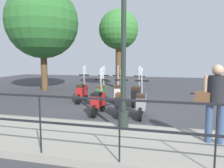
{
  "coord_description": "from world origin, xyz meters",
  "views": [
    {
      "loc": [
        -7.57,
        -1.44,
        1.87
      ],
      "look_at": [
        0.2,
        0.5,
        0.9
      ],
      "focal_mm": 35.0,
      "sensor_mm": 36.0,
      "label": 1
    }
  ],
  "objects_px": {
    "tree_large": "(42,23)",
    "scooter_near_2": "(98,100)",
    "lamp_post_near": "(124,53)",
    "tree_distant": "(119,30)",
    "scooter_far_0": "(137,93)",
    "scooter_far_2": "(102,92)",
    "scooter_near_0": "(141,102)",
    "scooter_near_1": "(120,101)",
    "potted_palm": "(219,89)",
    "pedestrian_with_bag": "(215,98)",
    "scooter_far_3": "(82,91)",
    "scooter_far_1": "(118,92)"
  },
  "relations": [
    {
      "from": "scooter_far_0",
      "to": "tree_large",
      "type": "bearing_deg",
      "value": 72.87
    },
    {
      "from": "scooter_near_0",
      "to": "scooter_far_1",
      "type": "relative_size",
      "value": 1.0
    },
    {
      "from": "tree_large",
      "to": "scooter_near_1",
      "type": "xyz_separation_m",
      "value": [
        -4.37,
        -5.37,
        -3.33
      ]
    },
    {
      "from": "tree_large",
      "to": "lamp_post_near",
      "type": "bearing_deg",
      "value": -135.99
    },
    {
      "from": "scooter_near_1",
      "to": "tree_large",
      "type": "bearing_deg",
      "value": 44.84
    },
    {
      "from": "tree_distant",
      "to": "scooter_far_3",
      "type": "distance_m",
      "value": 5.62
    },
    {
      "from": "scooter_near_2",
      "to": "scooter_far_3",
      "type": "relative_size",
      "value": 1.0
    },
    {
      "from": "tree_large",
      "to": "tree_distant",
      "type": "relative_size",
      "value": 1.23
    },
    {
      "from": "potted_palm",
      "to": "scooter_far_0",
      "type": "height_order",
      "value": "scooter_far_0"
    },
    {
      "from": "tree_distant",
      "to": "scooter_far_2",
      "type": "bearing_deg",
      "value": -175.78
    },
    {
      "from": "lamp_post_near",
      "to": "scooter_far_2",
      "type": "xyz_separation_m",
      "value": [
        3.22,
        1.52,
        -1.49
      ]
    },
    {
      "from": "scooter_near_1",
      "to": "scooter_far_1",
      "type": "relative_size",
      "value": 1.0
    },
    {
      "from": "potted_palm",
      "to": "tree_distant",
      "type": "bearing_deg",
      "value": 65.64
    },
    {
      "from": "scooter_far_0",
      "to": "scooter_far_3",
      "type": "xyz_separation_m",
      "value": [
        0.06,
        2.32,
        0.0
      ]
    },
    {
      "from": "lamp_post_near",
      "to": "pedestrian_with_bag",
      "type": "distance_m",
      "value": 2.22
    },
    {
      "from": "scooter_near_2",
      "to": "pedestrian_with_bag",
      "type": "bearing_deg",
      "value": -121.2
    },
    {
      "from": "scooter_near_0",
      "to": "scooter_far_1",
      "type": "xyz_separation_m",
      "value": [
        1.87,
        1.16,
        0.0
      ]
    },
    {
      "from": "scooter_far_0",
      "to": "scooter_far_2",
      "type": "xyz_separation_m",
      "value": [
        0.01,
        1.44,
        0.0
      ]
    },
    {
      "from": "scooter_near_0",
      "to": "lamp_post_near",
      "type": "bearing_deg",
      "value": 166.47
    },
    {
      "from": "scooter_near_0",
      "to": "scooter_near_2",
      "type": "height_order",
      "value": "same"
    },
    {
      "from": "lamp_post_near",
      "to": "scooter_near_2",
      "type": "bearing_deg",
      "value": 36.04
    },
    {
      "from": "lamp_post_near",
      "to": "tree_distant",
      "type": "height_order",
      "value": "tree_distant"
    },
    {
      "from": "tree_distant",
      "to": "pedestrian_with_bag",
      "type": "bearing_deg",
      "value": -155.76
    },
    {
      "from": "scooter_far_0",
      "to": "scooter_far_2",
      "type": "bearing_deg",
      "value": 98.4
    },
    {
      "from": "scooter_far_1",
      "to": "scooter_far_2",
      "type": "xyz_separation_m",
      "value": [
        -0.19,
        0.63,
        0.0
      ]
    },
    {
      "from": "potted_palm",
      "to": "scooter_near_1",
      "type": "relative_size",
      "value": 0.69
    },
    {
      "from": "lamp_post_near",
      "to": "scooter_far_0",
      "type": "height_order",
      "value": "lamp_post_near"
    },
    {
      "from": "pedestrian_with_bag",
      "to": "scooter_far_0",
      "type": "height_order",
      "value": "pedestrian_with_bag"
    },
    {
      "from": "pedestrian_with_bag",
      "to": "scooter_far_1",
      "type": "relative_size",
      "value": 1.03
    },
    {
      "from": "scooter_near_2",
      "to": "scooter_near_0",
      "type": "bearing_deg",
      "value": -87.73
    },
    {
      "from": "scooter_near_0",
      "to": "scooter_near_1",
      "type": "height_order",
      "value": "same"
    },
    {
      "from": "tree_distant",
      "to": "scooter_near_1",
      "type": "height_order",
      "value": "tree_distant"
    },
    {
      "from": "scooter_far_3",
      "to": "scooter_near_2",
      "type": "bearing_deg",
      "value": -144.88
    },
    {
      "from": "scooter_near_1",
      "to": "scooter_near_2",
      "type": "xyz_separation_m",
      "value": [
        -0.06,
        0.73,
        0.0
      ]
    },
    {
      "from": "scooter_far_0",
      "to": "scooter_far_2",
      "type": "relative_size",
      "value": 1.0
    },
    {
      "from": "tree_large",
      "to": "scooter_near_2",
      "type": "distance_m",
      "value": 7.23
    },
    {
      "from": "tree_distant",
      "to": "scooter_far_0",
      "type": "xyz_separation_m",
      "value": [
        -4.78,
        -1.79,
        -3.02
      ]
    },
    {
      "from": "scooter_near_0",
      "to": "scooter_far_2",
      "type": "relative_size",
      "value": 1.0
    },
    {
      "from": "tree_large",
      "to": "scooter_near_2",
      "type": "bearing_deg",
      "value": -133.61
    },
    {
      "from": "tree_distant",
      "to": "scooter_near_2",
      "type": "bearing_deg",
      "value": -173.44
    },
    {
      "from": "scooter_far_1",
      "to": "scooter_far_2",
      "type": "relative_size",
      "value": 1.0
    },
    {
      "from": "scooter_near_1",
      "to": "lamp_post_near",
      "type": "bearing_deg",
      "value": -171.96
    },
    {
      "from": "potted_palm",
      "to": "scooter_near_0",
      "type": "height_order",
      "value": "scooter_near_0"
    },
    {
      "from": "lamp_post_near",
      "to": "potted_palm",
      "type": "relative_size",
      "value": 3.9
    },
    {
      "from": "tree_large",
      "to": "scooter_far_1",
      "type": "height_order",
      "value": "tree_large"
    },
    {
      "from": "pedestrian_with_bag",
      "to": "scooter_near_2",
      "type": "xyz_separation_m",
      "value": [
        2.08,
        3.09,
        -0.6
      ]
    },
    {
      "from": "lamp_post_near",
      "to": "scooter_near_1",
      "type": "xyz_separation_m",
      "value": [
        1.61,
        0.4,
        -1.49
      ]
    },
    {
      "from": "scooter_near_2",
      "to": "tree_large",
      "type": "bearing_deg",
      "value": 49.08
    },
    {
      "from": "potted_palm",
      "to": "scooter_near_2",
      "type": "relative_size",
      "value": 0.69
    },
    {
      "from": "scooter_near_2",
      "to": "scooter_far_1",
      "type": "relative_size",
      "value": 1.0
    }
  ]
}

